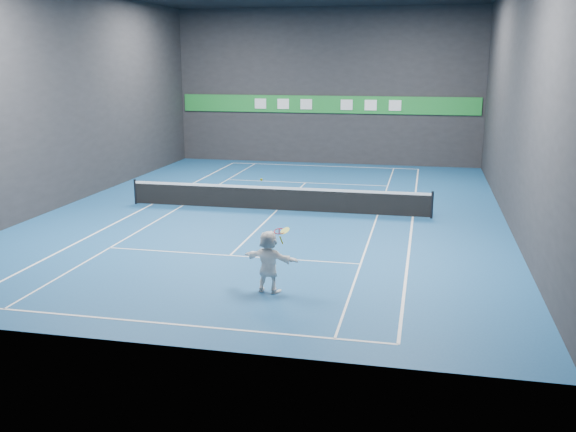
% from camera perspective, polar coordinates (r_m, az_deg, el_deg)
% --- Properties ---
extents(ground, '(26.00, 26.00, 0.00)m').
position_cam_1_polar(ground, '(26.24, -1.03, 0.47)').
color(ground, navy).
rests_on(ground, ground).
extents(wall_back, '(18.00, 0.10, 9.00)m').
position_cam_1_polar(wall_back, '(38.36, 3.47, 11.37)').
color(wall_back, '#242427').
rests_on(wall_back, ground).
extents(wall_front, '(18.00, 0.10, 9.00)m').
position_cam_1_polar(wall_front, '(13.33, -14.10, 6.99)').
color(wall_front, '#242427').
rests_on(wall_front, ground).
extents(wall_left, '(0.10, 26.00, 9.00)m').
position_cam_1_polar(wall_left, '(29.02, -18.92, 9.99)').
color(wall_left, '#242427').
rests_on(wall_left, ground).
extents(wall_right, '(0.10, 26.00, 9.00)m').
position_cam_1_polar(wall_right, '(25.12, 19.64, 9.50)').
color(wall_right, '#242427').
rests_on(wall_right, ground).
extents(baseline_near, '(10.98, 0.08, 0.01)m').
position_cam_1_polar(baseline_near, '(15.43, -11.32, -9.31)').
color(baseline_near, white).
rests_on(baseline_near, ground).
extents(baseline_far, '(10.98, 0.08, 0.01)m').
position_cam_1_polar(baseline_far, '(37.70, 3.12, 4.46)').
color(baseline_far, white).
rests_on(baseline_far, ground).
extents(sideline_doubles_left, '(0.08, 23.78, 0.01)m').
position_cam_1_polar(sideline_doubles_left, '(27.98, -12.04, 1.00)').
color(sideline_doubles_left, white).
rests_on(sideline_doubles_left, ground).
extents(sideline_doubles_right, '(0.08, 23.78, 0.01)m').
position_cam_1_polar(sideline_doubles_right, '(25.58, 11.03, -0.12)').
color(sideline_doubles_right, white).
rests_on(sideline_doubles_right, ground).
extents(sideline_singles_left, '(0.06, 23.78, 0.01)m').
position_cam_1_polar(sideline_singles_left, '(27.45, -9.41, 0.88)').
color(sideline_singles_left, white).
rests_on(sideline_singles_left, ground).
extents(sideline_singles_right, '(0.06, 23.78, 0.01)m').
position_cam_1_polar(sideline_singles_right, '(25.63, 7.95, 0.03)').
color(sideline_singles_right, white).
rests_on(sideline_singles_right, ground).
extents(service_line_near, '(8.23, 0.06, 0.01)m').
position_cam_1_polar(service_line_near, '(20.27, -5.18, -3.52)').
color(service_line_near, white).
rests_on(service_line_near, ground).
extents(service_line_far, '(8.23, 0.06, 0.01)m').
position_cam_1_polar(service_line_far, '(32.37, 1.56, 2.97)').
color(service_line_far, white).
rests_on(service_line_far, ground).
extents(center_service_line, '(0.06, 12.80, 0.01)m').
position_cam_1_polar(center_service_line, '(26.24, -1.03, 0.48)').
color(center_service_line, white).
rests_on(center_service_line, ground).
extents(player, '(1.62, 0.83, 1.67)m').
position_cam_1_polar(player, '(16.85, -1.73, -4.06)').
color(player, white).
rests_on(player, ground).
extents(tennis_ball, '(0.07, 0.07, 0.07)m').
position_cam_1_polar(tennis_ball, '(16.49, -2.39, 3.25)').
color(tennis_ball, '#C4D022').
rests_on(tennis_ball, player).
extents(tennis_net, '(12.50, 0.10, 1.07)m').
position_cam_1_polar(tennis_net, '(26.12, -1.04, 1.62)').
color(tennis_net, black).
rests_on(tennis_net, ground).
extents(sponsor_banner, '(17.64, 0.11, 1.00)m').
position_cam_1_polar(sponsor_banner, '(38.34, 3.44, 9.87)').
color(sponsor_banner, '#1D8630').
rests_on(sponsor_banner, wall_back).
extents(tennis_racket, '(0.52, 0.42, 0.48)m').
position_cam_1_polar(tennis_racket, '(16.60, -0.69, -1.45)').
color(tennis_racket, red).
rests_on(tennis_racket, player).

